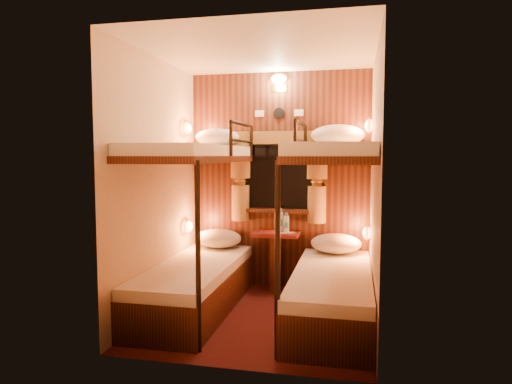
% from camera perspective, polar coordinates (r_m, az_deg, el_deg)
% --- Properties ---
extents(floor, '(2.10, 2.10, 0.00)m').
position_cam_1_polar(floor, '(4.36, 0.51, -15.33)').
color(floor, '#3A110F').
rests_on(floor, ground).
extents(ceiling, '(2.10, 2.10, 0.00)m').
position_cam_1_polar(ceiling, '(4.19, 0.54, 17.20)').
color(ceiling, silver).
rests_on(ceiling, wall_back).
extents(wall_back, '(2.40, 0.00, 2.40)m').
position_cam_1_polar(wall_back, '(5.13, 2.92, 1.42)').
color(wall_back, '#C6B293').
rests_on(wall_back, floor).
extents(wall_front, '(2.40, 0.00, 2.40)m').
position_cam_1_polar(wall_front, '(3.09, -3.46, -0.72)').
color(wall_front, '#C6B293').
rests_on(wall_front, floor).
extents(wall_left, '(0.00, 2.40, 2.40)m').
position_cam_1_polar(wall_left, '(4.42, -12.28, 0.80)').
color(wall_left, '#C6B293').
rests_on(wall_left, floor).
extents(wall_right, '(0.00, 2.40, 2.40)m').
position_cam_1_polar(wall_right, '(4.02, 14.61, 0.38)').
color(wall_right, '#C6B293').
rests_on(wall_right, floor).
extents(back_panel, '(2.00, 0.03, 2.40)m').
position_cam_1_polar(back_panel, '(5.12, 2.89, 1.41)').
color(back_panel, '#32160E').
rests_on(back_panel, floor).
extents(bunk_left, '(0.72, 1.90, 1.82)m').
position_cam_1_polar(bunk_left, '(4.44, -7.58, -7.49)').
color(bunk_left, '#32160E').
rests_on(bunk_left, floor).
extents(bunk_right, '(0.72, 1.90, 1.82)m').
position_cam_1_polar(bunk_right, '(4.19, 9.52, -8.25)').
color(bunk_right, '#32160E').
rests_on(bunk_right, floor).
extents(window, '(1.00, 0.12, 0.79)m').
position_cam_1_polar(window, '(5.09, 2.83, 1.17)').
color(window, black).
rests_on(window, back_panel).
extents(curtains, '(1.10, 0.22, 1.00)m').
position_cam_1_polar(curtains, '(5.05, 2.78, 2.09)').
color(curtains, olive).
rests_on(curtains, back_panel).
extents(back_fixtures, '(0.54, 0.09, 0.48)m').
position_cam_1_polar(back_fixtures, '(5.13, 2.87, 13.12)').
color(back_fixtures, black).
rests_on(back_fixtures, back_panel).
extents(reading_lamps, '(2.00, 0.20, 1.25)m').
position_cam_1_polar(reading_lamps, '(4.79, 2.24, 1.67)').
color(reading_lamps, orange).
rests_on(reading_lamps, wall_left).
extents(table, '(0.50, 0.34, 0.66)m').
position_cam_1_polar(table, '(5.04, 2.51, -7.65)').
color(table, maroon).
rests_on(table, floor).
extents(bottle_left, '(0.07, 0.07, 0.26)m').
position_cam_1_polar(bottle_left, '(5.03, 2.99, -3.68)').
color(bottle_left, '#99BFE5').
rests_on(bottle_left, table).
extents(bottle_right, '(0.06, 0.06, 0.22)m').
position_cam_1_polar(bottle_right, '(4.96, 3.81, -4.01)').
color(bottle_right, '#99BFE5').
rests_on(bottle_right, table).
extents(sachet_a, '(0.10, 0.09, 0.01)m').
position_cam_1_polar(sachet_a, '(4.92, 3.42, -5.14)').
color(sachet_a, silver).
rests_on(sachet_a, table).
extents(sachet_b, '(0.08, 0.08, 0.01)m').
position_cam_1_polar(sachet_b, '(4.95, 4.41, -5.08)').
color(sachet_b, silver).
rests_on(sachet_b, table).
extents(pillow_lower_left, '(0.53, 0.38, 0.21)m').
position_cam_1_polar(pillow_lower_left, '(5.13, -4.76, -5.79)').
color(pillow_lower_left, silver).
rests_on(pillow_lower_left, bunk_left).
extents(pillow_lower_right, '(0.53, 0.38, 0.21)m').
position_cam_1_polar(pillow_lower_right, '(4.89, 9.97, -6.35)').
color(pillow_lower_right, silver).
rests_on(pillow_lower_right, bunk_right).
extents(pillow_upper_left, '(0.49, 0.35, 0.19)m').
position_cam_1_polar(pillow_upper_left, '(5.05, -4.86, 6.83)').
color(pillow_upper_left, silver).
rests_on(pillow_upper_left, bunk_left).
extents(pillow_upper_right, '(0.56, 0.40, 0.22)m').
position_cam_1_polar(pillow_upper_right, '(4.86, 10.18, 7.03)').
color(pillow_upper_right, silver).
rests_on(pillow_upper_right, bunk_right).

